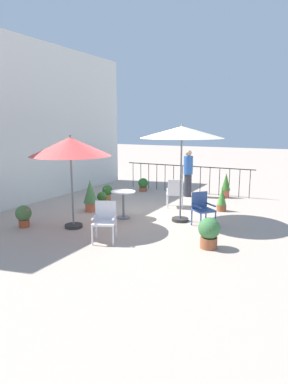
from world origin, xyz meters
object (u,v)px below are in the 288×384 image
at_px(potted_plant_0, 226,185).
at_px(potted_plant_3, 222,200).
at_px(patio_chair_2, 202,207).
at_px(potted_plant_4, 90,195).
at_px(patio_chair_1, 175,192).
at_px(patio_umbrella_1, 70,147).
at_px(cafe_table_0, 123,200).
at_px(patio_umbrella_0, 182,133).
at_px(patio_chair_0, 105,219).
at_px(potted_plant_7, 107,192).
at_px(potted_plant_6, 143,184).
at_px(potted_plant_1, 102,200).
at_px(potted_plant_2, 24,215).
at_px(standing_person, 188,173).
at_px(potted_plant_5, 209,232).

height_order(potted_plant_0, potted_plant_3, potted_plant_0).
distance_m(patio_chair_2, potted_plant_4, 3.36).
bearing_deg(patio_chair_1, patio_umbrella_1, 154.91).
relative_size(potted_plant_3, potted_plant_4, 0.75).
distance_m(potted_plant_0, potted_plant_4, 4.83).
bearing_deg(cafe_table_0, patio_umbrella_1, 153.87).
distance_m(patio_umbrella_0, patio_chair_0, 3.00).
bearing_deg(patio_chair_2, patio_umbrella_0, 76.73).
distance_m(patio_umbrella_0, patio_umbrella_1, 2.80).
bearing_deg(potted_plant_7, potted_plant_0, -55.83).
height_order(patio_chair_2, potted_plant_7, patio_chair_2).
relative_size(potted_plant_6, potted_plant_7, 0.96).
xyz_separation_m(patio_umbrella_0, cafe_table_0, (-0.44, 1.49, -1.79)).
relative_size(patio_umbrella_0, potted_plant_1, 4.89).
height_order(potted_plant_4, potted_plant_6, potted_plant_4).
bearing_deg(potted_plant_2, patio_umbrella_1, -64.61).
relative_size(patio_chair_0, potted_plant_2, 1.59).
xyz_separation_m(cafe_table_0, potted_plant_3, (2.01, -2.18, -0.18)).
xyz_separation_m(potted_plant_1, standing_person, (2.91, -1.68, 0.57)).
xyz_separation_m(patio_umbrella_1, cafe_table_0, (1.33, -0.65, -1.47)).
bearing_deg(patio_umbrella_1, potted_plant_1, 13.65).
distance_m(patio_chair_1, patio_chair_2, 1.98).
xyz_separation_m(potted_plant_5, standing_person, (4.68, 2.20, 0.50)).
bearing_deg(potted_plant_0, potted_plant_5, -169.50).
height_order(patio_chair_2, potted_plant_4, potted_plant_4).
xyz_separation_m(potted_plant_0, potted_plant_4, (-3.75, 3.04, 0.05)).
bearing_deg(patio_chair_0, potted_plant_6, 19.29).
distance_m(potted_plant_1, potted_plant_6, 3.02).
bearing_deg(patio_umbrella_0, potted_plant_4, 95.75).
relative_size(patio_umbrella_0, potted_plant_3, 3.58).
relative_size(potted_plant_4, potted_plant_7, 1.78).
distance_m(potted_plant_3, potted_plant_7, 3.80).
bearing_deg(potted_plant_2, potted_plant_6, -5.12).
relative_size(patio_chair_0, potted_plant_1, 1.69).
relative_size(potted_plant_7, standing_person, 0.32).
xyz_separation_m(patio_chair_0, potted_plant_4, (1.96, 1.83, 0.00)).
bearing_deg(patio_umbrella_1, patio_chair_2, -59.75).
bearing_deg(patio_umbrella_1, patio_chair_0, -110.18).
bearing_deg(patio_umbrella_1, potted_plant_7, 17.74).
distance_m(potted_plant_0, standing_person, 1.38).
relative_size(patio_chair_0, patio_chair_1, 0.98).
bearing_deg(patio_chair_1, potted_plant_0, -25.26).
relative_size(potted_plant_3, potted_plant_7, 1.34).
distance_m(potted_plant_0, potted_plant_5, 5.18).
relative_size(patio_umbrella_1, patio_chair_2, 2.69).
relative_size(patio_chair_1, potted_plant_4, 0.95).
xyz_separation_m(potted_plant_4, potted_plant_7, (1.44, 0.36, -0.20)).
bearing_deg(patio_chair_1, potted_plant_5, -146.01).
relative_size(patio_chair_1, potted_plant_1, 1.72).
bearing_deg(potted_plant_1, potted_plant_3, -66.98).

